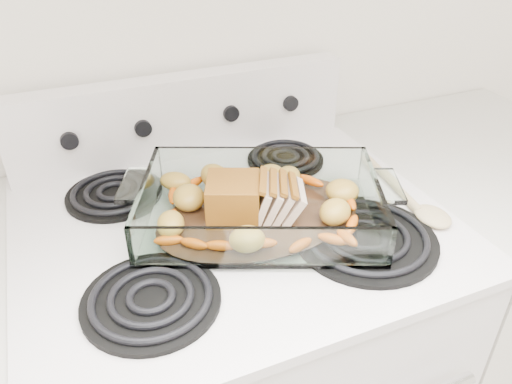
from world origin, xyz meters
name	(u,v)px	position (x,y,z in m)	size (l,w,h in m)	color
electric_range	(237,373)	(0.00, 1.66, 0.48)	(0.78, 0.70, 1.12)	silver
counter_right	(456,299)	(0.67, 1.66, 0.47)	(0.58, 0.68, 0.93)	silver
baking_dish	(260,210)	(0.04, 1.62, 0.96)	(0.42, 0.27, 0.08)	white
pork_roast	(248,202)	(0.02, 1.62, 0.99)	(0.17, 0.09, 0.08)	#955615
roast_vegetables	(251,198)	(0.04, 1.65, 0.97)	(0.35, 0.19, 0.04)	#C94D0B
wooden_spoon	(414,201)	(0.34, 1.55, 0.94)	(0.06, 0.28, 0.02)	tan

